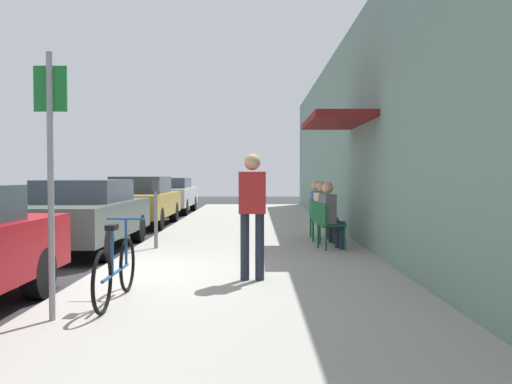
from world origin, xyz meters
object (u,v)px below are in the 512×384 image
(parked_car_2, at_px, (143,200))
(cafe_chair_1, at_px, (323,219))
(parked_car_3, at_px, (171,195))
(cafe_chair_2, at_px, (318,216))
(parked_car_1, at_px, (86,214))
(cafe_chair_0, at_px, (329,223))
(pedestrian_standing, at_px, (254,206))
(bicycle_0, at_px, (118,270))
(seated_patron_2, at_px, (321,207))
(seated_patron_1, at_px, (326,210))
(parking_meter, at_px, (158,209))
(street_sign, at_px, (53,164))
(seated_patron_0, at_px, (332,213))

(parked_car_2, relative_size, cafe_chair_1, 5.06)
(parked_car_3, relative_size, cafe_chair_2, 5.06)
(parked_car_1, bearing_deg, cafe_chair_0, -7.72)
(parked_car_1, distance_m, cafe_chair_2, 4.98)
(cafe_chair_1, distance_m, pedestrian_standing, 4.13)
(parked_car_1, xyz_separation_m, bicycle_0, (1.93, -4.83, -0.27))
(cafe_chair_0, bearing_deg, seated_patron_2, 88.18)
(parked_car_3, relative_size, seated_patron_2, 3.41)
(cafe_chair_1, height_order, seated_patron_1, seated_patron_1)
(cafe_chair_0, bearing_deg, pedestrian_standing, -115.56)
(cafe_chair_0, distance_m, cafe_chair_2, 1.79)
(parking_meter, bearing_deg, parked_car_1, 162.63)
(seated_patron_2, bearing_deg, pedestrian_standing, -107.19)
(parked_car_2, bearing_deg, parked_car_3, 90.00)
(street_sign, bearing_deg, parked_car_3, 95.30)
(cafe_chair_1, height_order, seated_patron_2, seated_patron_2)
(street_sign, relative_size, seated_patron_0, 2.02)
(bicycle_0, relative_size, pedestrian_standing, 1.01)
(bicycle_0, bearing_deg, pedestrian_standing, 39.06)
(seated_patron_0, bearing_deg, parked_car_2, 129.58)
(cafe_chair_0, height_order, seated_patron_2, seated_patron_2)
(parking_meter, relative_size, pedestrian_standing, 0.78)
(cafe_chair_0, relative_size, cafe_chair_2, 1.00)
(seated_patron_0, xyz_separation_m, cafe_chair_2, (-0.06, 1.77, -0.19))
(parked_car_2, xyz_separation_m, pedestrian_standing, (3.44, -8.89, 0.36))
(seated_patron_0, height_order, cafe_chair_2, seated_patron_0)
(parked_car_3, bearing_deg, cafe_chair_0, -66.74)
(cafe_chair_1, xyz_separation_m, pedestrian_standing, (-1.41, -3.85, 0.50))
(parked_car_3, xyz_separation_m, seated_patron_2, (4.90, -9.48, 0.07))
(pedestrian_standing, bearing_deg, parked_car_1, 133.66)
(cafe_chair_0, relative_size, seated_patron_1, 0.67)
(parking_meter, relative_size, bicycle_0, 0.77)
(parked_car_2, relative_size, cafe_chair_2, 5.06)
(parking_meter, relative_size, seated_patron_1, 1.02)
(street_sign, xyz_separation_m, pedestrian_standing, (1.94, 1.96, -0.52))
(pedestrian_standing, bearing_deg, street_sign, -134.64)
(seated_patron_0, distance_m, seated_patron_1, 0.91)
(parked_car_2, bearing_deg, parking_meter, -74.98)
(cafe_chair_1, height_order, cafe_chair_2, same)
(seated_patron_1, distance_m, pedestrian_standing, 4.15)
(parked_car_2, height_order, cafe_chair_2, parked_car_2)
(parked_car_3, bearing_deg, seated_patron_2, -62.66)
(bicycle_0, distance_m, cafe_chair_2, 6.64)
(seated_patron_1, bearing_deg, cafe_chair_2, 94.01)
(bicycle_0, height_order, seated_patron_1, seated_patron_1)
(cafe_chair_1, bearing_deg, pedestrian_standing, -110.07)
(parked_car_3, bearing_deg, cafe_chair_1, -64.95)
(parked_car_3, bearing_deg, parked_car_1, -90.00)
(seated_patron_1, bearing_deg, pedestrian_standing, -110.76)
(parking_meter, bearing_deg, bicycle_0, -85.05)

